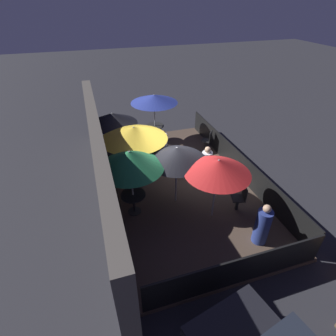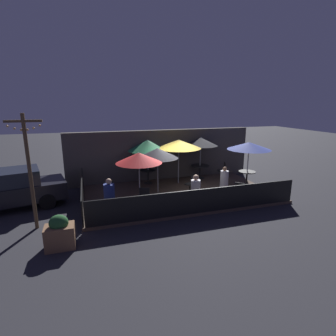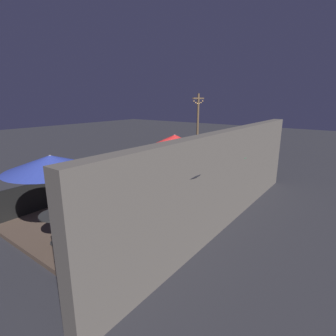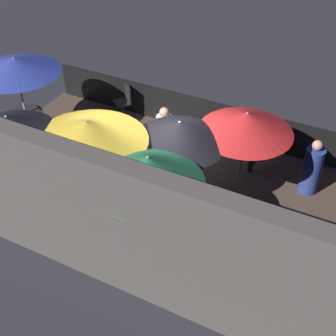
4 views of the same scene
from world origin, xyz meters
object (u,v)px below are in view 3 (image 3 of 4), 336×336
dining_table_2 (215,188)px  patio_umbrella_1 (51,163)px  patio_chair_2 (70,189)px  patron_2 (99,208)px  patio_chair_0 (157,169)px  patron_1 (176,162)px  patio_umbrella_0 (163,162)px  patio_umbrella_5 (178,146)px  dining_table_1 (57,220)px  patio_chair_3 (137,190)px  patio_umbrella_3 (180,150)px  patio_umbrella_4 (175,140)px  planter_box (164,156)px  dining_table_0 (164,219)px  light_post (198,126)px  patio_chair_1 (117,237)px  patio_umbrella_2 (217,146)px  parked_car_0 (243,151)px  patron_0 (122,182)px

dining_table_2 → patio_umbrella_1: bearing=-23.0°
patio_chair_2 → patron_2: (0.38, 1.97, -0.04)m
patio_chair_0 → patron_2: patron_2 is taller
patron_1 → patron_2: bearing=144.2°
patio_chair_2 → patron_2: size_ratio=0.86×
patio_umbrella_0 → patio_umbrella_1: size_ratio=1.01×
patio_umbrella_5 → dining_table_1: size_ratio=2.52×
patio_chair_0 → patio_chair_3: 2.72m
patio_umbrella_3 → patio_umbrella_4: 3.12m
planter_box → dining_table_2: bearing=52.9°
dining_table_2 → dining_table_0: bearing=1.7°
dining_table_0 → patio_umbrella_0: bearing=0.0°
patio_chair_0 → patio_chair_2: size_ratio=0.97×
patio_umbrella_0 → planter_box: patio_umbrella_0 is taller
patio_umbrella_0 → patron_2: size_ratio=2.06×
patio_chair_3 → patron_2: patron_2 is taller
patio_chair_2 → planter_box: (-6.89, -1.23, -0.18)m
patio_umbrella_1 → patio_umbrella_5: size_ratio=1.07×
patio_umbrella_3 → dining_table_1: size_ratio=2.75×
patio_umbrella_4 → light_post: (-3.89, -1.21, 0.18)m
patio_chair_3 → dining_table_0: bearing=-68.1°
patio_chair_1 → planter_box: size_ratio=0.86×
patio_umbrella_1 → planter_box: patio_umbrella_1 is taller
patio_umbrella_2 → patio_umbrella_0: bearing=1.7°
patio_chair_2 → light_post: 7.95m
patio_chair_0 → light_post: size_ratio=0.24×
dining_table_0 → patron_1: (-5.26, -3.29, 0.01)m
dining_table_1 → dining_table_2: (-4.64, 1.97, -0.04)m
patio_umbrella_3 → patio_chair_0: bearing=-130.3°
patio_chair_3 → patio_chair_1: bearing=-90.7°
patio_umbrella_5 → patio_chair_0: size_ratio=2.27×
dining_table_0 → light_post: 8.74m
patio_umbrella_2 → planter_box: patio_umbrella_2 is taller
dining_table_0 → patio_chair_3: size_ratio=1.11×
dining_table_1 → patio_chair_3: patio_chair_3 is taller
patio_chair_1 → patio_umbrella_2: bearing=15.3°
patio_chair_0 → parked_car_0: bearing=85.0°
dining_table_0 → light_post: bearing=-154.9°
dining_table_2 → parked_car_0: (-6.13, -1.37, 0.16)m
dining_table_1 → planter_box: bearing=-159.4°
patio_umbrella_1 → patio_umbrella_2: bearing=157.0°
patio_umbrella_0 → dining_table_1: (1.65, -2.06, -1.45)m
patio_chair_3 → parked_car_0: parked_car_0 is taller
planter_box → dining_table_1: bearing=20.6°
patio_chair_0 → patio_chair_1: bearing=-44.2°
patio_umbrella_0 → dining_table_0: (0.00, 0.00, -1.48)m
patio_umbrella_1 → patio_umbrella_5: bearing=173.7°
patio_chair_1 → patron_0: 3.99m
patio_umbrella_2 → patio_chair_1: patio_umbrella_2 is taller
patio_umbrella_4 → patio_chair_0: bearing=-89.6°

